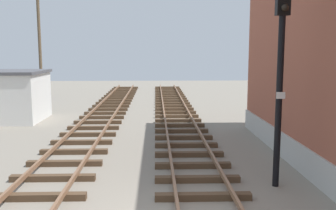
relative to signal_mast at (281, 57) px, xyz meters
The scene contains 4 objects.
signal_mast is the anchor object (origin of this frame).
control_hut 15.61m from the signal_mast, 135.87° to the left, with size 3.00×3.80×2.76m.
parked_car_blue 25.19m from the signal_mast, 125.77° to the left, with size 4.20×2.04×1.76m.
utility_pole_far 23.98m from the signal_mast, 121.63° to the left, with size 1.80×0.24×8.33m.
Camera 1 is at (-0.42, -7.93, 3.81)m, focal length 40.44 mm.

